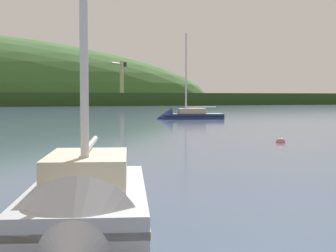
{
  "coord_description": "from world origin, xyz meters",
  "views": [
    {
      "loc": [
        -6.78,
        2.94,
        3.14
      ],
      "look_at": [
        4.13,
        31.41,
        1.36
      ],
      "focal_mm": 54.13,
      "sensor_mm": 36.0,
      "label": 1
    }
  ],
  "objects": [
    {
      "name": "dockside_crane",
      "position": [
        46.11,
        190.85,
        7.58
      ],
      "size": [
        7.9,
        7.8,
        16.7
      ],
      "rotation": [
        0.0,
        0.0,
        3.92
      ],
      "color": "#4C4C51",
      "rests_on": "ground"
    },
    {
      "name": "mooring_buoy_midchannel",
      "position": [
        12.68,
        32.27,
        0.0
      ],
      "size": [
        0.65,
        0.65,
        0.73
      ],
      "color": "#E06675",
      "rests_on": "ground"
    },
    {
      "name": "sailboat_near_mooring",
      "position": [
        -4.34,
        14.89,
        0.31
      ],
      "size": [
        5.05,
        8.54,
        12.94
      ],
      "rotation": [
        0.0,
        0.0,
        4.42
      ],
      "color": "#ADB2BC",
      "rests_on": "ground"
    },
    {
      "name": "sailboat_far_left",
      "position": [
        20.63,
        68.19,
        0.27
      ],
      "size": [
        9.71,
        5.25,
        13.43
      ],
      "rotation": [
        0.0,
        0.0,
        2.91
      ],
      "color": "navy",
      "rests_on": "ground"
    }
  ]
}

